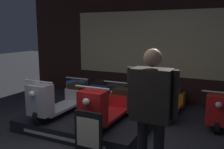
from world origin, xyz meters
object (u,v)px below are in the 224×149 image
at_px(scooter_backrow_0, 90,92).
at_px(scooter_backrow_3, 220,108).
at_px(price_sign_board, 88,136).
at_px(scooter_backrow_2, 169,102).
at_px(scooter_display_left, 60,99).
at_px(person_right_browsing, 151,104).
at_px(scooter_backrow_1, 127,97).
at_px(scooter_display_right, 109,106).

distance_m(scooter_backrow_0, scooter_backrow_3, 3.09).
bearing_deg(price_sign_board, scooter_backrow_0, 120.42).
distance_m(scooter_backrow_0, scooter_backrow_2, 2.06).
relative_size(scooter_display_left, scooter_backrow_0, 1.00).
distance_m(scooter_backrow_2, price_sign_board, 2.53).
distance_m(scooter_display_left, price_sign_board, 1.54).
xyz_separation_m(scooter_backrow_0, person_right_browsing, (2.40, -2.56, 0.70)).
bearing_deg(scooter_backrow_2, price_sign_board, -104.27).
relative_size(scooter_display_left, scooter_backrow_1, 1.00).
bearing_deg(scooter_backrow_0, price_sign_board, -59.58).
relative_size(scooter_backrow_0, scooter_backrow_2, 1.00).
distance_m(scooter_backrow_0, scooter_backrow_1, 1.03).
bearing_deg(scooter_backrow_2, scooter_display_left, -140.57).
bearing_deg(scooter_backrow_1, price_sign_board, -80.55).
distance_m(scooter_display_left, scooter_backrow_0, 1.54).
bearing_deg(scooter_backrow_2, scooter_backrow_3, 0.00).
xyz_separation_m(scooter_backrow_1, scooter_backrow_2, (1.03, 0.00, 0.00)).
height_order(scooter_backrow_2, scooter_backrow_3, same).
bearing_deg(scooter_display_right, scooter_backrow_0, 130.72).
relative_size(scooter_backrow_0, person_right_browsing, 0.96).
distance_m(scooter_display_right, price_sign_board, 0.96).
bearing_deg(scooter_backrow_1, scooter_display_right, -79.83).
distance_m(scooter_backrow_0, person_right_browsing, 3.58).
bearing_deg(scooter_backrow_1, scooter_display_left, -118.13).
distance_m(scooter_backrow_1, scooter_backrow_3, 2.06).
xyz_separation_m(scooter_backrow_0, scooter_backrow_2, (2.06, 0.00, 0.00)).
distance_m(scooter_display_left, scooter_backrow_3, 3.25).
distance_m(scooter_display_right, scooter_backrow_0, 2.01).
relative_size(scooter_backrow_3, price_sign_board, 2.18).
xyz_separation_m(scooter_backrow_2, scooter_backrow_3, (1.03, 0.00, 0.00)).
bearing_deg(price_sign_board, scooter_display_right, 98.28).
bearing_deg(person_right_browsing, scooter_backrow_0, 133.21).
xyz_separation_m(scooter_display_right, scooter_backrow_1, (-0.27, 1.51, -0.23)).
bearing_deg(scooter_backrow_2, person_right_browsing, -82.33).
xyz_separation_m(scooter_backrow_0, scooter_backrow_3, (3.09, 0.00, 0.00)).
bearing_deg(scooter_display_right, scooter_backrow_3, 40.20).
bearing_deg(scooter_backrow_3, scooter_backrow_1, 180.00).
bearing_deg(person_right_browsing, scooter_display_right, 136.49).
distance_m(scooter_backrow_3, price_sign_board, 2.95).
distance_m(person_right_browsing, price_sign_board, 1.16).
distance_m(scooter_display_left, scooter_display_right, 1.08).
xyz_separation_m(scooter_backrow_2, price_sign_board, (-0.62, -2.45, 0.06)).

